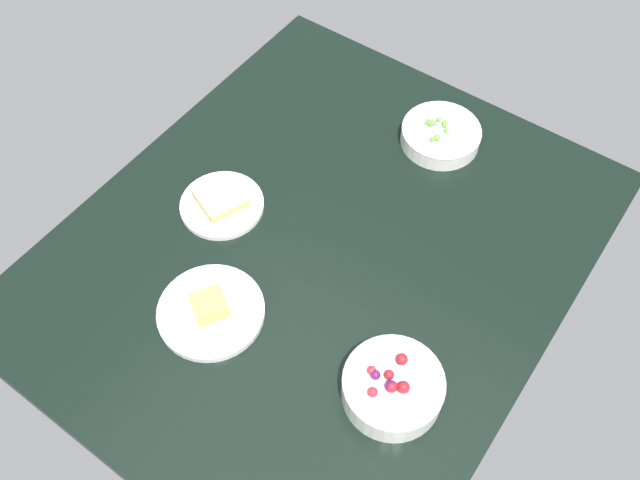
{
  "coord_description": "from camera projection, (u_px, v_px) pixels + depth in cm",
  "views": [
    {
      "loc": [
        63.24,
        45.15,
        118.17
      ],
      "look_at": [
        0.0,
        0.0,
        6.0
      ],
      "focal_mm": 39.1,
      "sensor_mm": 36.0,
      "label": 1
    }
  ],
  "objects": [
    {
      "name": "plate_sandwich",
      "position": [
        222.0,
        203.0,
        1.42
      ],
      "size": [
        17.26,
        17.26,
        4.36
      ],
      "color": "white",
      "rests_on": "dining_table"
    },
    {
      "name": "plate_cheese",
      "position": [
        211.0,
        311.0,
        1.28
      ],
      "size": [
        19.99,
        19.99,
        4.69
      ],
      "color": "white",
      "rests_on": "dining_table"
    },
    {
      "name": "bowl_berries",
      "position": [
        393.0,
        387.0,
        1.18
      ],
      "size": [
        17.47,
        17.47,
        7.58
      ],
      "color": "white",
      "rests_on": "dining_table"
    },
    {
      "name": "dining_table",
      "position": [
        320.0,
        251.0,
        1.4
      ],
      "size": [
        110.57,
        92.56,
        4.0
      ],
      "primitive_type": "cube",
      "color": "black",
      "rests_on": "ground"
    },
    {
      "name": "bowl_peas",
      "position": [
        441.0,
        135.0,
        1.52
      ],
      "size": [
        17.42,
        17.42,
        5.17
      ],
      "color": "white",
      "rests_on": "dining_table"
    }
  ]
}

